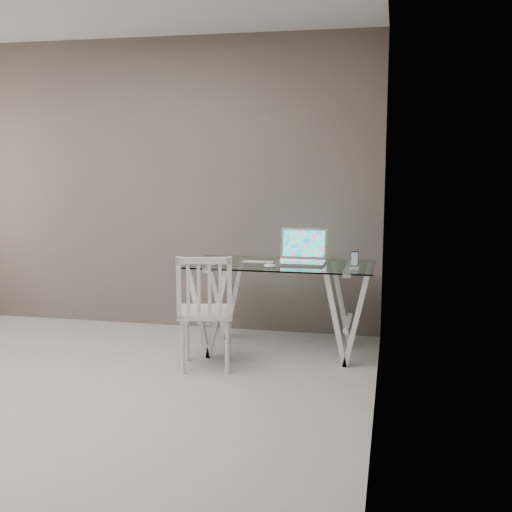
# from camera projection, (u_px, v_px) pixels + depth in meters

# --- Properties ---
(room) EXTENTS (4.50, 4.52, 2.71)m
(room) POSITION_uv_depth(u_px,v_px,m) (28.00, 138.00, 3.82)
(room) COLOR #AEACA7
(room) RESTS_ON ground
(desk) EXTENTS (1.50, 0.70, 0.75)m
(desk) POSITION_uv_depth(u_px,v_px,m) (281.00, 307.00, 5.30)
(desk) COLOR silver
(desk) RESTS_ON ground
(chair) EXTENTS (0.49, 0.49, 0.89)m
(chair) POSITION_uv_depth(u_px,v_px,m) (205.00, 307.00, 4.81)
(chair) COLOR silver
(chair) RESTS_ON ground
(laptop) EXTENTS (0.39, 0.34, 0.27)m
(laptop) POSITION_uv_depth(u_px,v_px,m) (302.00, 254.00, 5.32)
(laptop) COLOR silver
(laptop) RESTS_ON desk
(keyboard) EXTENTS (0.27, 0.11, 0.01)m
(keyboard) POSITION_uv_depth(u_px,v_px,m) (258.00, 262.00, 5.31)
(keyboard) COLOR silver
(keyboard) RESTS_ON desk
(mouse) EXTENTS (0.10, 0.06, 0.03)m
(mouse) POSITION_uv_depth(u_px,v_px,m) (270.00, 266.00, 5.05)
(mouse) COLOR white
(mouse) RESTS_ON desk
(phone_dock) EXTENTS (0.07, 0.07, 0.13)m
(phone_dock) POSITION_uv_depth(u_px,v_px,m) (354.00, 264.00, 5.02)
(phone_dock) COLOR white
(phone_dock) RESTS_ON desk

